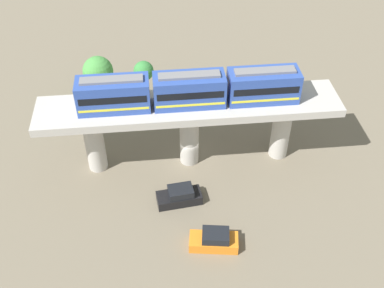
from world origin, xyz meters
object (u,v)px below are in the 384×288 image
Objects in this scene: parked_car_orange at (214,240)px; tree_near_viaduct at (98,71)px; tree_mid_lot at (144,71)px; parked_car_black at (180,196)px; train at (189,90)px.

parked_car_orange is 0.87× the size of tree_near_viaduct.
tree_mid_lot reaches higher than parked_car_orange.
tree_mid_lot is (-23.42, -5.27, 2.57)m from parked_car_orange.
parked_car_orange is (5.40, 2.54, 0.00)m from parked_car_black.
train is 13.75m from parked_car_orange.
parked_car_orange is 26.44m from tree_near_viaduct.
parked_car_orange is at bearing 23.94° from tree_near_viaduct.
tree_near_viaduct is (-18.65, -8.14, 2.51)m from parked_car_black.
tree_mid_lot is (-12.35, -4.24, -5.53)m from train.
parked_car_orange is at bearing 18.65° from parked_car_black.
tree_near_viaduct is 1.12× the size of tree_mid_lot.
train is 17.11m from tree_near_viaduct.
train is 10.00m from parked_car_black.
parked_car_black is at bearing -14.92° from train.
parked_car_black is 18.41m from tree_mid_lot.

